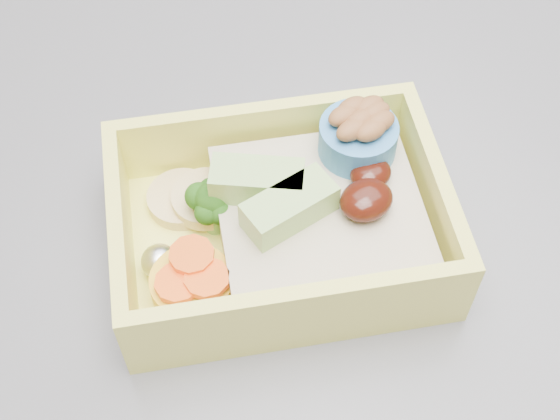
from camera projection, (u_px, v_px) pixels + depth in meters
bento_box at (289, 218)px, 0.42m from camera, size 0.21×0.19×0.06m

